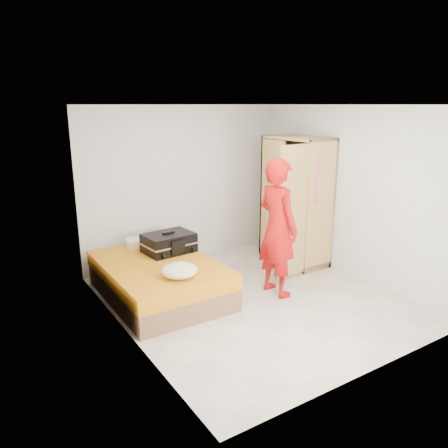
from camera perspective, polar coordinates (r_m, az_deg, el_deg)
room at (r=5.71m, az=4.15°, el=2.13°), size 4.00×4.02×2.60m
bed at (r=6.18m, az=-8.40°, el=-7.17°), size 1.42×2.02×0.50m
wardrobe at (r=7.32m, az=9.28°, el=2.50°), size 1.17×1.25×2.10m
person at (r=6.05m, az=7.01°, el=-0.50°), size 0.49×0.72×1.92m
suitcase at (r=6.47m, az=-7.21°, el=-2.45°), size 0.76×0.60×0.31m
round_cushion at (r=5.54m, az=-5.83°, el=-6.06°), size 0.45×0.45×0.17m
pillow at (r=6.88m, az=-10.15°, el=-2.22°), size 0.62×0.38×0.11m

